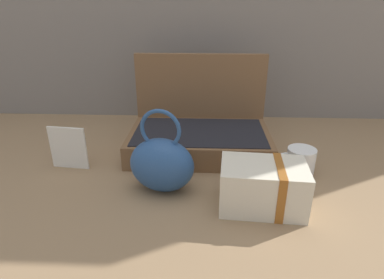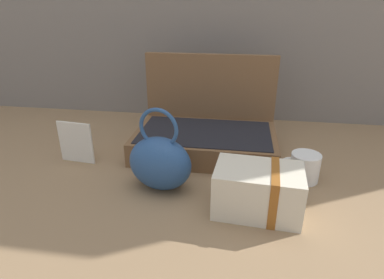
# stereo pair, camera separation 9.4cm
# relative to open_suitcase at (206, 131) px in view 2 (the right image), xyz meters

# --- Properties ---
(ground_plane) EXTENTS (6.00, 6.00, 0.00)m
(ground_plane) POSITION_rel_open_suitcase_xyz_m (-0.04, -0.20, -0.07)
(ground_plane) COLOR #8C6D4C
(open_suitcase) EXTENTS (0.49, 0.31, 0.32)m
(open_suitcase) POSITION_rel_open_suitcase_xyz_m (0.00, 0.00, 0.00)
(open_suitcase) COLOR brown
(open_suitcase) RESTS_ON ground_plane
(teal_pouch_handbag) EXTENTS (0.21, 0.15, 0.25)m
(teal_pouch_handbag) POSITION_rel_open_suitcase_xyz_m (-0.10, -0.28, 0.01)
(teal_pouch_handbag) COLOR #284C7F
(teal_pouch_handbag) RESTS_ON ground_plane
(cream_toiletry_bag) EXTENTS (0.23, 0.16, 0.13)m
(cream_toiletry_bag) POSITION_rel_open_suitcase_xyz_m (0.18, -0.35, -0.01)
(cream_toiletry_bag) COLOR beige
(cream_toiletry_bag) RESTS_ON ground_plane
(coffee_mug) EXTENTS (0.12, 0.09, 0.09)m
(coffee_mug) POSITION_rel_open_suitcase_xyz_m (0.32, -0.18, -0.03)
(coffee_mug) COLOR white
(coffee_mug) RESTS_ON ground_plane
(info_card_left) EXTENTS (0.12, 0.02, 0.14)m
(info_card_left) POSITION_rel_open_suitcase_xyz_m (-0.42, -0.17, -0.00)
(info_card_left) COLOR silver
(info_card_left) RESTS_ON ground_plane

